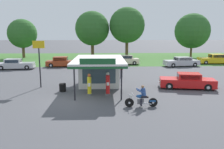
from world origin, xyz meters
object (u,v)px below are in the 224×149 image
Objects in this scene: spare_tire_stack at (63,87)px; bystander_chatting_near_pumps at (121,69)px; gas_pump_nearside at (89,85)px; gas_pump_offside at (108,84)px; parked_car_back_row_centre_left at (215,59)px; parked_car_back_row_centre_right at (15,64)px; parked_car_back_row_left at (123,60)px; roadside_pole_sign at (39,56)px; parked_car_back_row_far_right at (182,62)px; parked_car_second_row_spare at (63,62)px; featured_classic_sedan at (187,81)px; motorcycle_with_rider at (142,98)px.

bystander_chatting_near_pumps is at bearing 48.22° from spare_tire_stack.
bystander_chatting_near_pumps is 8.68m from spare_tire_stack.
gas_pump_nearside is 1.57m from gas_pump_offside.
spare_tire_stack is at bearing -141.44° from parked_car_back_row_centre_left.
parked_car_back_row_left is at bearing 15.12° from parked_car_back_row_centre_right.
roadside_pole_sign is at bearing 156.04° from gas_pump_offside.
spare_tire_stack is (-4.04, 1.19, -0.53)m from gas_pump_offside.
gas_pump_offside reaches higher than gas_pump_nearside.
roadside_pole_sign reaches higher than parked_car_back_row_far_right.
gas_pump_nearside reaches higher than parked_car_back_row_centre_right.
roadside_pole_sign is at bearing -143.60° from parked_car_back_row_far_right.
parked_car_back_row_centre_right is (-25.06, -2.02, -0.00)m from parked_car_back_row_far_right.
gas_pump_offside is 17.82m from parked_car_second_row_spare.
featured_classic_sedan reaches higher than spare_tire_stack.
parked_car_back_row_left is 18.51m from roadside_pole_sign.
gas_pump_offside is at bearing 0.00° from gas_pump_nearside.
parked_car_back_row_centre_right is 16.66m from parked_car_back_row_left.
parked_car_back_row_far_right is (11.86, 16.35, -0.21)m from gas_pump_offside.
featured_classic_sedan is 8.12m from bystander_chatting_near_pumps.
parked_car_back_row_centre_right is 7.59× the size of spare_tire_stack.
featured_classic_sedan is at bearing -44.06° from bystander_chatting_near_pumps.
parked_car_back_row_left is (-4.68, 16.67, 0.04)m from featured_classic_sedan.
parked_car_second_row_spare is 3.00× the size of bystander_chatting_near_pumps.
motorcycle_with_rider is 1.32× the size of bystander_chatting_near_pumps.
parked_car_back_row_left is at bearing 81.22° from gas_pump_offside.
gas_pump_offside is at bearing -102.74° from bystander_chatting_near_pumps.
gas_pump_nearside is 0.33× the size of parked_car_back_row_centre_left.
featured_classic_sedan is 0.99× the size of parked_car_back_row_centre_left.
gas_pump_offside is at bearing -98.78° from parked_car_back_row_left.
gas_pump_offside is 0.35× the size of parked_car_back_row_left.
bystander_chatting_near_pumps reaches higher than parked_car_back_row_far_right.
parked_car_back_row_centre_left is (10.92, 17.15, 0.08)m from featured_classic_sedan.
parked_car_back_row_left is (9.63, 2.19, 0.00)m from parked_car_second_row_spare.
bystander_chatting_near_pumps is at bearing -24.11° from parked_car_back_row_centre_right.
roadside_pole_sign is (-8.79, 6.24, 2.41)m from motorcycle_with_rider.
featured_classic_sedan is at bearing 4.01° from spare_tire_stack.
bystander_chatting_near_pumps is at bearing -139.35° from parked_car_back_row_far_right.
spare_tire_stack is (-15.90, -15.16, -0.32)m from parked_car_back_row_far_right.
roadside_pole_sign is at bearing -149.61° from bystander_chatting_near_pumps.
gas_pump_nearside is at bearing -167.61° from featured_classic_sedan.
gas_pump_nearside is 0.94× the size of gas_pump_offside.
parked_car_second_row_spare is at bearing 100.02° from spare_tire_stack.
motorcycle_with_rider is at bearing -91.38° from parked_car_back_row_left.
gas_pump_offside is 0.36× the size of featured_classic_sedan.
spare_tire_stack is at bearing 154.26° from gas_pump_nearside.
roadside_pole_sign reaches higher than parked_car_second_row_spare.
parked_car_second_row_spare is 13.84m from roadside_pole_sign.
bystander_chatting_near_pumps is (3.30, 7.65, 0.13)m from gas_pump_nearside.
parked_car_back_row_left is at bearing 76.59° from gas_pump_nearside.
bystander_chatting_near_pumps is (8.47, -8.84, 0.26)m from parked_car_second_row_spare.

